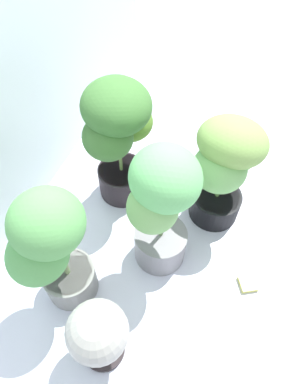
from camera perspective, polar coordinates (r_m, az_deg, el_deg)
ground_plane at (r=1.78m, az=5.81°, el=-10.08°), size 8.00×8.00×0.00m
potted_plant_center at (r=1.40m, az=2.83°, el=-2.68°), size 0.40×0.40×0.73m
potted_plant_front_right at (r=1.64m, az=13.46°, el=4.36°), size 0.43×0.33×0.64m
potted_plant_back_right at (r=1.66m, az=-4.36°, el=9.74°), size 0.46×0.46×0.72m
potted_plant_back_left at (r=1.35m, az=-15.26°, el=-9.16°), size 0.39×0.38×0.70m
hygrometer_box at (r=1.76m, az=17.06°, el=-14.48°), size 0.11×0.11×0.03m
floor_fan at (r=1.37m, az=-7.78°, el=-22.38°), size 0.32×0.32×0.39m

